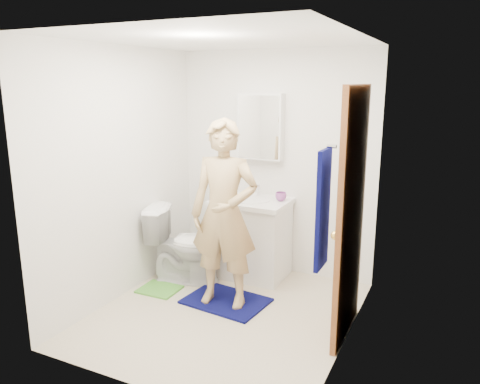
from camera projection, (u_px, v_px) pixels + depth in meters
name	position (u px, v px, depth m)	size (l,w,h in m)	color
floor	(225.00, 314.00, 4.28)	(2.20, 2.40, 0.02)	beige
ceiling	(223.00, 38.00, 3.73)	(2.20, 2.40, 0.02)	white
wall_back	(275.00, 164.00, 5.07)	(2.20, 0.02, 2.40)	white
wall_front	(135.00, 223.00, 2.94)	(2.20, 0.02, 2.40)	white
wall_left	(121.00, 175.00, 4.47)	(0.02, 2.40, 2.40)	white
wall_right	(354.00, 199.00, 3.54)	(0.02, 2.40, 2.40)	white
vanity_cabinet	(251.00, 240.00, 5.06)	(0.75, 0.55, 0.80)	white
countertop	(251.00, 202.00, 4.96)	(0.79, 0.59, 0.05)	white
sink_basin	(251.00, 200.00, 4.95)	(0.40, 0.40, 0.03)	white
faucet	(258.00, 191.00, 5.10)	(0.03, 0.03, 0.12)	silver
medicine_cabinet	(261.00, 127.00, 4.98)	(0.50, 0.12, 0.70)	white
mirror_panel	(258.00, 127.00, 4.92)	(0.46, 0.01, 0.66)	white
door	(351.00, 216.00, 3.73)	(0.05, 0.80, 2.05)	#99562A
door_knob	(335.00, 236.00, 3.48)	(0.07, 0.07, 0.07)	gold
towel	(323.00, 210.00, 3.06)	(0.03, 0.24, 0.80)	#070947
towel_hook	(332.00, 146.00, 2.95)	(0.02, 0.02, 0.06)	silver
toilet	(186.00, 244.00, 4.89)	(0.45, 0.80, 0.81)	white
bath_mat	(226.00, 301.00, 4.50)	(0.76, 0.54, 0.02)	#070947
green_rug	(159.00, 289.00, 4.75)	(0.39, 0.33, 0.02)	#58AE3A
soap_dispenser	(226.00, 190.00, 5.00)	(0.08, 0.09, 0.19)	#C07059
toothbrush_cup	(281.00, 197.00, 4.89)	(0.12, 0.12, 0.09)	#924395
man	(224.00, 214.00, 4.25)	(0.63, 0.42, 1.74)	tan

